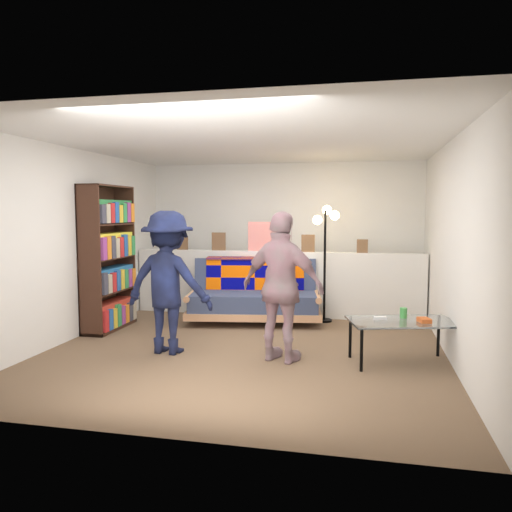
# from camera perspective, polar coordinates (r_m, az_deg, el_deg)

# --- Properties ---
(ground) EXTENTS (5.00, 5.00, 0.00)m
(ground) POSITION_cam_1_polar(r_m,az_deg,el_deg) (6.07, -0.82, -10.26)
(ground) COLOR brown
(ground) RESTS_ON ground
(room_shell) EXTENTS (4.60, 5.05, 2.45)m
(room_shell) POSITION_cam_1_polar(r_m,az_deg,el_deg) (6.31, 0.14, 5.68)
(room_shell) COLOR silver
(room_shell) RESTS_ON ground
(half_wall_ledge) EXTENTS (4.45, 0.15, 1.00)m
(half_wall_ledge) POSITION_cam_1_polar(r_m,az_deg,el_deg) (7.70, 2.23, -3.17)
(half_wall_ledge) COLOR silver
(half_wall_ledge) RESTS_ON ground
(ledge_decor) EXTENTS (2.97, 0.02, 0.45)m
(ledge_decor) POSITION_cam_1_polar(r_m,az_deg,el_deg) (7.65, 0.56, 1.88)
(ledge_decor) COLOR brown
(ledge_decor) RESTS_ON half_wall_ledge
(futon_sofa) EXTENTS (2.02, 1.19, 0.82)m
(futon_sofa) POSITION_cam_1_polar(r_m,az_deg,el_deg) (7.28, -0.08, -4.58)
(futon_sofa) COLOR tan
(futon_sofa) RESTS_ON ground
(bookshelf) EXTENTS (0.33, 0.98, 1.96)m
(bookshelf) POSITION_cam_1_polar(r_m,az_deg,el_deg) (7.08, -16.56, -0.73)
(bookshelf) COLOR black
(bookshelf) RESTS_ON ground
(coffee_table) EXTENTS (1.22, 0.87, 0.57)m
(coffee_table) POSITION_cam_1_polar(r_m,az_deg,el_deg) (5.53, 16.45, -7.40)
(coffee_table) COLOR black
(coffee_table) RESTS_ON ground
(floor_lamp) EXTENTS (0.39, 0.30, 1.70)m
(floor_lamp) POSITION_cam_1_polar(r_m,az_deg,el_deg) (7.31, 7.97, 1.88)
(floor_lamp) COLOR black
(floor_lamp) RESTS_ON ground
(person_left) EXTENTS (1.10, 0.71, 1.62)m
(person_left) POSITION_cam_1_polar(r_m,az_deg,el_deg) (5.74, -9.99, -2.98)
(person_left) COLOR black
(person_left) RESTS_ON ground
(person_right) EXTENTS (1.02, 0.68, 1.61)m
(person_right) POSITION_cam_1_polar(r_m,az_deg,el_deg) (5.33, 3.01, -3.56)
(person_right) COLOR #CB8396
(person_right) RESTS_ON ground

